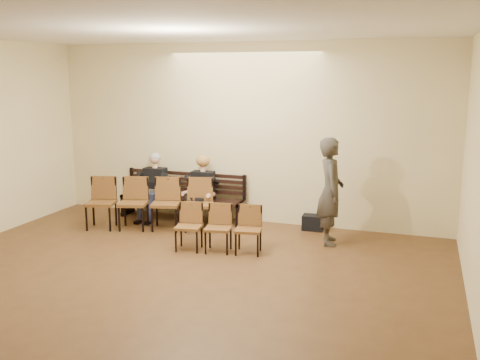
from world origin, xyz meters
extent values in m
plane|color=brown|center=(0.00, 0.00, 0.00)|extent=(10.00, 10.00, 0.00)
cube|color=#F5E5B0|center=(0.00, 5.00, 1.75)|extent=(8.00, 0.02, 3.50)
cube|color=white|center=(0.00, 0.00, 3.50)|extent=(8.00, 10.00, 0.02)
cube|color=black|center=(-1.21, 4.65, 0.23)|extent=(2.60, 0.90, 0.45)
cube|color=#B7B7BB|center=(-1.80, 4.36, 0.57)|extent=(0.33, 0.26, 0.24)
cylinder|color=silver|center=(-0.65, 4.30, 0.55)|extent=(0.07, 0.07, 0.21)
cube|color=black|center=(1.46, 4.75, 0.14)|extent=(0.40, 0.28, 0.29)
imported|color=#3C3731|center=(1.88, 4.05, 1.07)|extent=(0.70, 0.88, 2.13)
cube|color=brown|center=(-1.48, 3.80, 0.49)|extent=(2.44, 1.15, 0.98)
cube|color=brown|center=(0.22, 3.00, 0.40)|extent=(1.47, 0.65, 0.79)
camera|label=1|loc=(3.33, -4.89, 2.90)|focal=40.00mm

